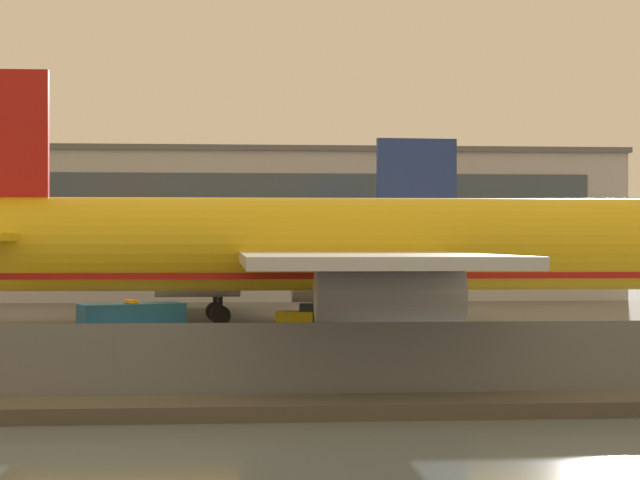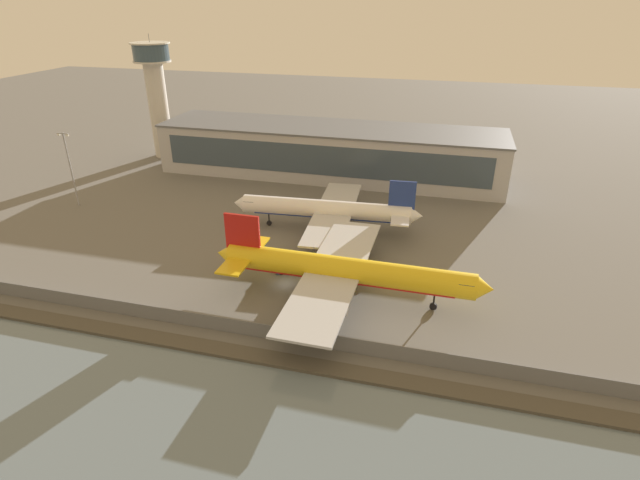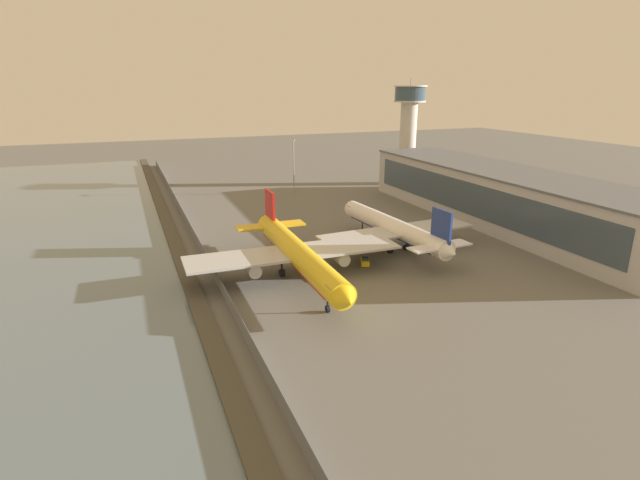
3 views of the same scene
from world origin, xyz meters
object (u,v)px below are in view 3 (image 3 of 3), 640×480
object	(u,v)px
cargo_jet_yellow	(297,253)
passenger_jet_white	(394,228)
apron_light_mast_apron_west	(294,162)
ops_van	(305,251)
baggage_tug	(365,261)
control_tower	(408,124)

from	to	relation	value
cargo_jet_yellow	passenger_jet_white	xyz separation A→B (m)	(-8.86, 25.76, -0.32)
apron_light_mast_apron_west	cargo_jet_yellow	bearing A→B (deg)	-18.29
cargo_jet_yellow	ops_van	bearing A→B (deg)	153.27
cargo_jet_yellow	ops_van	size ratio (longest dim) A/B	8.55
cargo_jet_yellow	baggage_tug	xyz separation A→B (m)	(-1.72, 15.23, -4.34)
baggage_tug	apron_light_mast_apron_west	bearing A→B (deg)	172.96
baggage_tug	ops_van	xyz separation A→B (m)	(-9.53, -9.57, 0.47)
baggage_tug	ops_van	size ratio (longest dim) A/B	0.64
passenger_jet_white	cargo_jet_yellow	bearing A→B (deg)	-71.01
passenger_jet_white	ops_van	size ratio (longest dim) A/B	7.54
cargo_jet_yellow	ops_van	world-z (taller)	cargo_jet_yellow
cargo_jet_yellow	passenger_jet_white	distance (m)	27.24
baggage_tug	control_tower	size ratio (longest dim) A/B	0.10
passenger_jet_white	ops_van	xyz separation A→B (m)	(-2.38, -20.10, -3.54)
control_tower	cargo_jet_yellow	bearing A→B (deg)	-42.49
passenger_jet_white	baggage_tug	xyz separation A→B (m)	(7.15, -10.53, -4.01)
cargo_jet_yellow	passenger_jet_white	world-z (taller)	cargo_jet_yellow
apron_light_mast_apron_west	ops_van	bearing A→B (deg)	-16.63
control_tower	apron_light_mast_apron_west	distance (m)	45.29
ops_van	cargo_jet_yellow	bearing A→B (deg)	-26.73
cargo_jet_yellow	apron_light_mast_apron_west	distance (m)	76.59
baggage_tug	control_tower	bearing A→B (deg)	143.97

